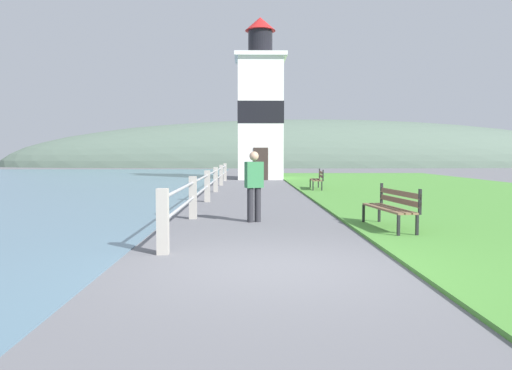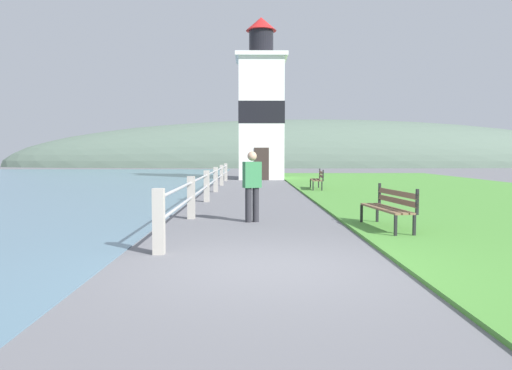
{
  "view_description": "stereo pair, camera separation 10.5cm",
  "coord_description": "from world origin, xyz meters",
  "px_view_note": "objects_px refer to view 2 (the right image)",
  "views": [
    {
      "loc": [
        -0.39,
        -6.9,
        1.6
      ],
      "look_at": [
        -0.04,
        14.04,
        0.3
      ],
      "focal_mm": 35.0,
      "sensor_mm": 36.0,
      "label": 1
    },
    {
      "loc": [
        -0.28,
        -6.9,
        1.6
      ],
      "look_at": [
        -0.04,
        14.04,
        0.3
      ],
      "focal_mm": 35.0,
      "sensor_mm": 36.0,
      "label": 2
    }
  ],
  "objects_px": {
    "park_bench_near": "(390,205)",
    "lighthouse": "(261,110)",
    "person_strolling": "(252,184)",
    "park_bench_midway": "(318,178)"
  },
  "relations": [
    {
      "from": "park_bench_near",
      "to": "lighthouse",
      "type": "relative_size",
      "value": 0.2
    },
    {
      "from": "park_bench_near",
      "to": "park_bench_midway",
      "type": "height_order",
      "value": "same"
    },
    {
      "from": "park_bench_near",
      "to": "park_bench_midway",
      "type": "bearing_deg",
      "value": -96.95
    },
    {
      "from": "person_strolling",
      "to": "lighthouse",
      "type": "bearing_deg",
      "value": -20.98
    },
    {
      "from": "park_bench_near",
      "to": "person_strolling",
      "type": "bearing_deg",
      "value": -32.66
    },
    {
      "from": "park_bench_midway",
      "to": "lighthouse",
      "type": "distance_m",
      "value": 11.15
    },
    {
      "from": "park_bench_midway",
      "to": "person_strolling",
      "type": "distance_m",
      "value": 10.63
    },
    {
      "from": "park_bench_near",
      "to": "lighthouse",
      "type": "xyz_separation_m",
      "value": [
        -2.2,
        21.8,
        3.89
      ]
    },
    {
      "from": "park_bench_midway",
      "to": "lighthouse",
      "type": "height_order",
      "value": "lighthouse"
    },
    {
      "from": "park_bench_midway",
      "to": "lighthouse",
      "type": "relative_size",
      "value": 0.18
    }
  ]
}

